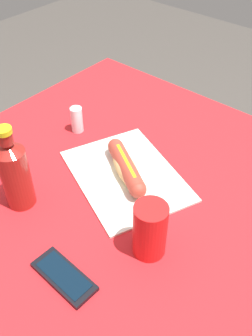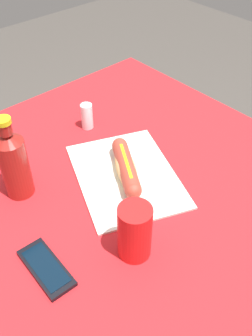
{
  "view_description": "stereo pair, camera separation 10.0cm",
  "coord_description": "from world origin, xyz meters",
  "px_view_note": "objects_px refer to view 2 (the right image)",
  "views": [
    {
      "loc": [
        0.46,
        -0.56,
        1.47
      ],
      "look_at": [
        -0.02,
        0.01,
        0.79
      ],
      "focal_mm": 40.64,
      "sensor_mm": 36.0,
      "label": 1
    },
    {
      "loc": [
        0.53,
        -0.49,
        1.47
      ],
      "look_at": [
        -0.02,
        0.01,
        0.79
      ],
      "focal_mm": 40.64,
      "sensor_mm": 36.0,
      "label": 2
    }
  ],
  "objects_px": {
    "drinking_cup": "(135,232)",
    "hot_dog": "(126,167)",
    "cell_phone": "(46,268)",
    "salt_shaker": "(87,116)",
    "soda_bottle": "(14,163)"
  },
  "relations": [
    {
      "from": "cell_phone",
      "to": "soda_bottle",
      "type": "xyz_separation_m",
      "value": [
        -0.24,
        0.08,
        0.09
      ]
    },
    {
      "from": "cell_phone",
      "to": "soda_bottle",
      "type": "relative_size",
      "value": 0.67
    },
    {
      "from": "soda_bottle",
      "to": "salt_shaker",
      "type": "height_order",
      "value": "soda_bottle"
    },
    {
      "from": "hot_dog",
      "to": "soda_bottle",
      "type": "relative_size",
      "value": 0.88
    },
    {
      "from": "drinking_cup",
      "to": "soda_bottle",
      "type": "bearing_deg",
      "value": -164.58
    },
    {
      "from": "hot_dog",
      "to": "cell_phone",
      "type": "bearing_deg",
      "value": -72.16
    },
    {
      "from": "drinking_cup",
      "to": "hot_dog",
      "type": "bearing_deg",
      "value": 142.5
    },
    {
      "from": "cell_phone",
      "to": "salt_shaker",
      "type": "relative_size",
      "value": 1.86
    },
    {
      "from": "soda_bottle",
      "to": "salt_shaker",
      "type": "bearing_deg",
      "value": 109.99
    },
    {
      "from": "cell_phone",
      "to": "hot_dog",
      "type": "bearing_deg",
      "value": 107.84
    },
    {
      "from": "salt_shaker",
      "to": "cell_phone",
      "type": "bearing_deg",
      "value": -47.28
    },
    {
      "from": "hot_dog",
      "to": "soda_bottle",
      "type": "distance_m",
      "value": 0.28
    },
    {
      "from": "hot_dog",
      "to": "salt_shaker",
      "type": "bearing_deg",
      "value": 166.21
    },
    {
      "from": "hot_dog",
      "to": "drinking_cup",
      "type": "distance_m",
      "value": 0.25
    },
    {
      "from": "drinking_cup",
      "to": "salt_shaker",
      "type": "xyz_separation_m",
      "value": [
        -0.44,
        0.21,
        -0.03
      ]
    }
  ]
}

